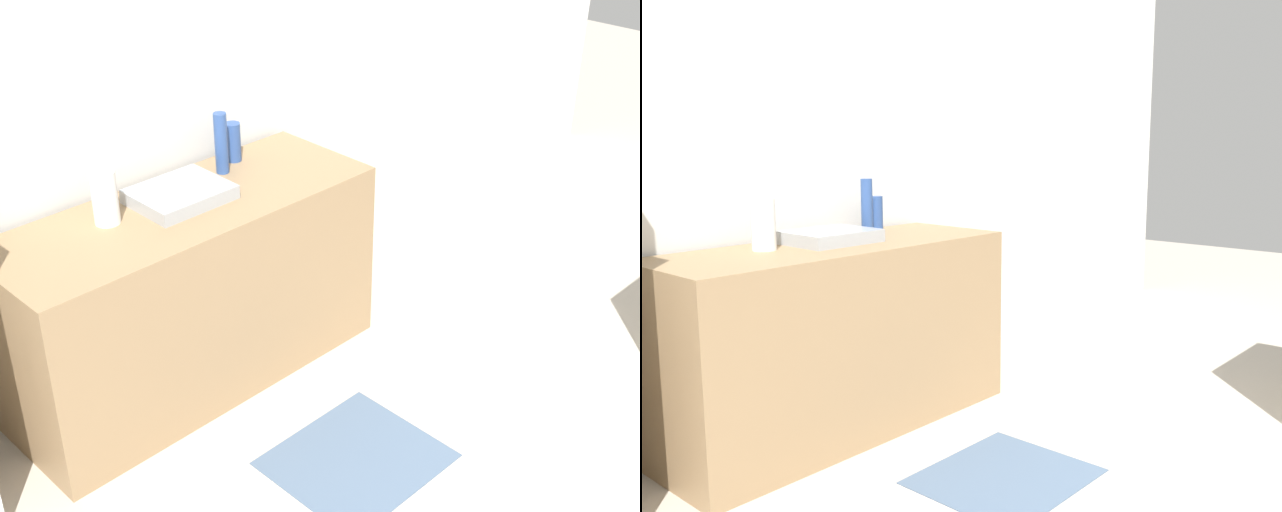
# 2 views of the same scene
# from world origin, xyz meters

# --- Properties ---
(wall_back) EXTENTS (8.00, 0.06, 2.60)m
(wall_back) POSITION_xyz_m (0.00, 3.13, 1.30)
(wall_back) COLOR silver
(wall_back) RESTS_ON ground_plane
(counter) EXTENTS (1.71, 0.62, 0.88)m
(counter) POSITION_xyz_m (0.19, 2.75, 0.44)
(counter) COLOR #937551
(counter) RESTS_ON ground_plane
(sink_basin) EXTENTS (0.39, 0.32, 0.06)m
(sink_basin) POSITION_xyz_m (0.20, 2.79, 0.91)
(sink_basin) COLOR #9EA3A8
(sink_basin) RESTS_ON counter
(bottle_tall) EXTENTS (0.06, 0.06, 0.28)m
(bottle_tall) POSITION_xyz_m (0.51, 2.89, 1.02)
(bottle_tall) COLOR #2D4C8C
(bottle_tall) RESTS_ON counter
(bottle_short) EXTENTS (0.07, 0.07, 0.18)m
(bottle_short) POSITION_xyz_m (0.63, 2.96, 0.97)
(bottle_short) COLOR #2D4C8C
(bottle_short) RESTS_ON counter
(paper_towel_roll) EXTENTS (0.10, 0.10, 0.23)m
(paper_towel_roll) POSITION_xyz_m (-0.13, 2.84, 1.00)
(paper_towel_roll) COLOR white
(paper_towel_roll) RESTS_ON counter
(kitchen_rug) EXTENTS (0.66, 0.59, 0.01)m
(kitchen_rug) POSITION_xyz_m (0.29, 1.83, 0.00)
(kitchen_rug) COLOR slate
(kitchen_rug) RESTS_ON ground_plane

